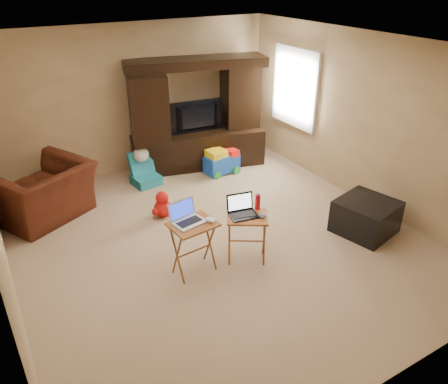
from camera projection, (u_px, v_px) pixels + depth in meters
floor at (217, 238)px, 5.91m from camera, size 5.50×5.50×0.00m
ceiling at (215, 46)px, 4.75m from camera, size 5.50×5.50×0.00m
wall_back at (136, 100)px, 7.43m from camera, size 5.00×0.00×5.00m
wall_front at (399, 275)px, 3.23m from camera, size 5.00×0.00×5.00m
wall_right at (363, 120)px, 6.45m from camera, size 0.00×5.50×5.50m
window_pane at (296, 88)px, 7.56m from camera, size 0.00×1.20×1.20m
window_frame at (295, 88)px, 7.55m from camera, size 0.06×1.14×1.34m
entertainment_center at (197, 115)px, 7.60m from camera, size 2.44×1.15×1.93m
television at (198, 118)px, 7.59m from camera, size 0.99×0.22×0.56m
recliner at (43, 192)px, 6.23m from camera, size 1.60×1.53×0.80m
child_rocker at (145, 169)px, 7.23m from camera, size 0.48×0.53×0.56m
plush_toy at (163, 204)px, 6.34m from camera, size 0.37×0.31×0.41m
push_toy at (222, 161)px, 7.67m from camera, size 0.67×0.51×0.46m
ottoman at (366, 217)px, 5.97m from camera, size 0.86×0.86×0.46m
tray_table_left at (194, 248)px, 5.13m from camera, size 0.56×0.46×0.67m
tray_table_right at (247, 238)px, 5.35m from camera, size 0.62×0.59×0.63m
laptop_left at (189, 214)px, 4.93m from camera, size 0.40×0.35×0.24m
laptop_right at (244, 207)px, 5.14m from camera, size 0.38×0.33×0.24m
mouse_left at (210, 220)px, 4.99m from camera, size 0.11×0.15×0.06m
mouse_right at (262, 216)px, 5.16m from camera, size 0.09×0.14×0.05m
water_bottle at (258, 202)px, 5.31m from camera, size 0.06×0.06×0.19m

